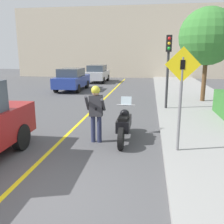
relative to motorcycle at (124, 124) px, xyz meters
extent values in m
plane|color=#4C4C4F|center=(-1.40, -3.60, -0.52)|extent=(80.00, 80.00, 0.00)
cube|color=yellow|center=(-2.00, 2.40, -0.51)|extent=(0.12, 36.00, 0.01)
cube|color=beige|center=(-1.40, 22.40, 3.50)|extent=(28.00, 1.20, 8.03)
cylinder|color=black|center=(0.00, -0.86, -0.19)|extent=(0.14, 0.66, 0.66)
cylinder|color=black|center=(0.00, 0.84, -0.19)|extent=(0.14, 0.66, 0.66)
cube|color=black|center=(0.00, -0.01, 0.04)|extent=(0.40, 1.17, 0.36)
sphere|color=black|center=(0.00, 0.15, 0.30)|extent=(0.32, 0.32, 0.32)
cube|color=black|center=(0.00, -0.28, 0.26)|extent=(0.28, 0.48, 0.10)
cylinder|color=silver|center=(0.00, 0.58, 0.52)|extent=(0.62, 0.03, 0.03)
cube|color=silver|center=(0.00, 0.65, 0.64)|extent=(0.36, 0.12, 0.31)
cylinder|color=#282D4C|center=(-0.94, -0.35, -0.09)|extent=(0.14, 0.14, 0.85)
cylinder|color=#282D4C|center=(-0.74, -0.35, -0.09)|extent=(0.14, 0.14, 0.85)
cube|color=#333338|center=(-0.84, -0.35, 0.66)|extent=(0.40, 0.22, 0.65)
cylinder|color=#333338|center=(-1.09, -0.45, 0.76)|extent=(0.09, 0.39, 0.50)
cylinder|color=#333338|center=(-0.59, -0.47, 0.72)|extent=(0.09, 0.45, 0.45)
sphere|color=tan|center=(-0.84, -0.35, 1.09)|extent=(0.23, 0.23, 0.23)
sphere|color=gold|center=(-0.84, -0.35, 1.14)|extent=(0.28, 0.28, 0.28)
cube|color=black|center=(-0.78, -0.63, 0.63)|extent=(0.06, 0.05, 0.11)
cylinder|color=black|center=(-2.87, -1.30, -0.14)|extent=(0.23, 0.76, 0.76)
cylinder|color=slate|center=(1.59, -1.02, 0.88)|extent=(0.08, 0.08, 2.52)
cube|color=yellow|center=(1.59, -1.04, 1.95)|extent=(0.91, 0.02, 0.91)
cube|color=black|center=(1.59, -1.06, 1.95)|extent=(0.12, 0.01, 0.24)
cylinder|color=#2D2D30|center=(1.60, 4.59, 1.35)|extent=(0.12, 0.12, 3.45)
cube|color=black|center=(1.60, 4.57, 2.69)|extent=(0.26, 0.22, 0.76)
sphere|color=red|center=(1.60, 4.45, 2.91)|extent=(0.14, 0.14, 0.14)
sphere|color=gold|center=(1.60, 4.45, 2.69)|extent=(0.14, 0.14, 0.14)
sphere|color=green|center=(1.60, 4.45, 2.47)|extent=(0.14, 0.14, 0.14)
cylinder|color=brown|center=(3.78, 6.87, 0.84)|extent=(0.24, 0.24, 2.44)
sphere|color=#387A33|center=(3.78, 6.87, 3.13)|extent=(3.07, 3.07, 3.07)
cylinder|color=black|center=(-5.93, 12.04, -0.20)|extent=(0.22, 0.64, 0.64)
cylinder|color=black|center=(-4.27, 12.04, -0.20)|extent=(0.22, 0.64, 0.64)
cylinder|color=black|center=(-5.93, 9.44, -0.20)|extent=(0.22, 0.64, 0.64)
cylinder|color=black|center=(-4.27, 9.44, -0.20)|extent=(0.22, 0.64, 0.64)
cube|color=navy|center=(-5.10, 10.74, 0.18)|extent=(1.80, 4.20, 0.76)
cube|color=#38424C|center=(-5.10, 10.57, 0.86)|extent=(1.58, 2.18, 0.60)
cylinder|color=black|center=(-5.21, 18.06, -0.20)|extent=(0.22, 0.64, 0.64)
cylinder|color=black|center=(-3.56, 18.06, -0.20)|extent=(0.22, 0.64, 0.64)
cylinder|color=black|center=(-5.21, 15.45, -0.20)|extent=(0.22, 0.64, 0.64)
cylinder|color=black|center=(-3.56, 15.45, -0.20)|extent=(0.22, 0.64, 0.64)
cube|color=silver|center=(-4.38, 16.76, 0.18)|extent=(1.80, 4.20, 0.76)
cube|color=#38424C|center=(-4.38, 16.59, 0.86)|extent=(1.58, 2.18, 0.60)
camera|label=1|loc=(0.77, -7.71, 2.21)|focal=40.00mm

